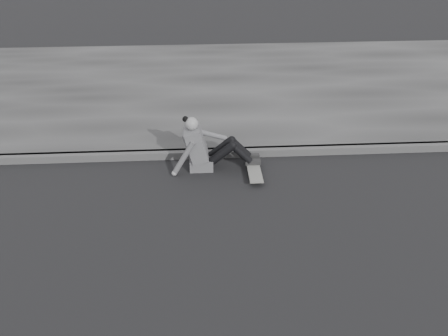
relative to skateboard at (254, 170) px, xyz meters
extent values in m
plane|color=black|center=(-1.07, -1.97, -0.07)|extent=(80.00, 80.00, 0.00)
cube|color=#454545|center=(-1.07, 0.61, -0.01)|extent=(24.00, 0.16, 0.12)
cube|color=#353535|center=(-1.07, 3.63, -0.01)|extent=(24.00, 6.00, 0.12)
cylinder|color=#999994|center=(-0.07, -0.26, -0.04)|extent=(0.03, 0.05, 0.05)
cylinder|color=#999994|center=(0.07, -0.26, -0.04)|extent=(0.03, 0.05, 0.05)
cylinder|color=#999994|center=(-0.07, 0.26, -0.04)|extent=(0.03, 0.05, 0.05)
cylinder|color=#999994|center=(0.07, 0.26, -0.04)|extent=(0.03, 0.05, 0.05)
cube|color=#2F2F32|center=(0.00, -0.26, -0.02)|extent=(0.16, 0.04, 0.03)
cube|color=#2F2F32|center=(0.00, 0.26, -0.02)|extent=(0.16, 0.04, 0.03)
cube|color=slate|center=(0.00, 0.00, 0.01)|extent=(0.20, 0.78, 0.02)
cube|color=#555558|center=(-0.80, 0.25, 0.02)|extent=(0.36, 0.34, 0.18)
cube|color=#555558|center=(-0.87, 0.25, 0.36)|extent=(0.37, 0.40, 0.57)
cube|color=#555558|center=(-1.00, 0.25, 0.48)|extent=(0.14, 0.30, 0.20)
cylinder|color=gray|center=(-0.92, 0.25, 0.60)|extent=(0.09, 0.09, 0.08)
sphere|color=gray|center=(-0.93, 0.25, 0.69)|extent=(0.20, 0.20, 0.20)
sphere|color=black|center=(-1.02, 0.27, 0.76)|extent=(0.09, 0.09, 0.09)
cylinder|color=black|center=(-0.49, 0.16, 0.21)|extent=(0.43, 0.13, 0.39)
cylinder|color=black|center=(-0.49, 0.34, 0.21)|extent=(0.43, 0.13, 0.39)
cylinder|color=black|center=(-0.19, 0.16, 0.21)|extent=(0.35, 0.11, 0.36)
cylinder|color=black|center=(-0.19, 0.34, 0.21)|extent=(0.35, 0.11, 0.36)
sphere|color=black|center=(-0.32, 0.16, 0.35)|extent=(0.13, 0.13, 0.13)
sphere|color=black|center=(-0.32, 0.34, 0.35)|extent=(0.13, 0.13, 0.13)
cube|color=#262626|center=(0.00, 0.16, 0.05)|extent=(0.24, 0.08, 0.07)
cube|color=#262626|center=(0.00, 0.34, 0.05)|extent=(0.24, 0.08, 0.07)
cylinder|color=#555558|center=(-1.07, 0.04, 0.22)|extent=(0.38, 0.08, 0.58)
sphere|color=gray|center=(-1.22, 0.03, -0.03)|extent=(0.08, 0.08, 0.08)
cylinder|color=#555558|center=(-0.63, 0.41, 0.42)|extent=(0.48, 0.08, 0.21)
camera|label=1|loc=(-0.86, -6.54, 3.83)|focal=40.00mm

